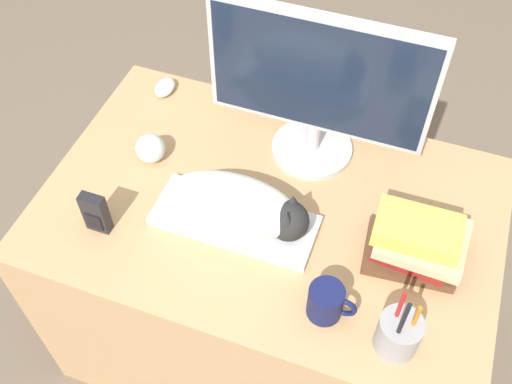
% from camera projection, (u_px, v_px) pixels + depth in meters
% --- Properties ---
extents(desk, '(1.15, 0.74, 0.71)m').
position_uv_depth(desk, '(268.00, 278.00, 1.78)').
color(desk, tan).
rests_on(desk, ground_plane).
extents(keyboard, '(0.40, 0.16, 0.02)m').
position_uv_depth(keyboard, '(235.00, 221.00, 1.46)').
color(keyboard, silver).
rests_on(keyboard, desk).
extents(cat, '(0.34, 0.16, 0.12)m').
position_uv_depth(cat, '(242.00, 206.00, 1.40)').
color(cat, white).
rests_on(cat, keyboard).
extents(monitor, '(0.55, 0.22, 0.43)m').
position_uv_depth(monitor, '(319.00, 84.00, 1.43)').
color(monitor, '#B7B7BC').
rests_on(monitor, desk).
extents(computer_mouse, '(0.05, 0.08, 0.03)m').
position_uv_depth(computer_mouse, '(165.00, 87.00, 1.75)').
color(computer_mouse, silver).
rests_on(computer_mouse, desk).
extents(coffee_mug, '(0.11, 0.08, 0.09)m').
position_uv_depth(coffee_mug, '(327.00, 302.00, 1.28)').
color(coffee_mug, '#141947').
rests_on(coffee_mug, desk).
extents(pen_cup, '(0.09, 0.09, 0.21)m').
position_uv_depth(pen_cup, '(398.00, 334.00, 1.23)').
color(pen_cup, '#939399').
rests_on(pen_cup, desk).
extents(baseball, '(0.08, 0.08, 0.08)m').
position_uv_depth(baseball, '(150.00, 148.00, 1.57)').
color(baseball, silver).
rests_on(baseball, desk).
extents(phone, '(0.06, 0.03, 0.12)m').
position_uv_depth(phone, '(96.00, 213.00, 1.42)').
color(phone, black).
rests_on(phone, desk).
extents(book_stack, '(0.23, 0.18, 0.13)m').
position_uv_depth(book_stack, '(416.00, 242.00, 1.36)').
color(book_stack, brown).
rests_on(book_stack, desk).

